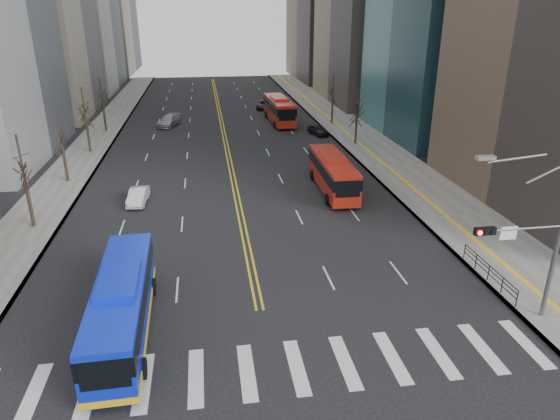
% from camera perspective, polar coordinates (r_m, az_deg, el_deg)
% --- Properties ---
extents(ground, '(220.00, 220.00, 0.00)m').
position_cam_1_polar(ground, '(24.64, -0.91, -17.75)').
color(ground, black).
extents(sidewalk_right, '(7.00, 130.00, 0.15)m').
position_cam_1_polar(sidewalk_right, '(68.65, 8.60, 8.58)').
color(sidewalk_right, gray).
rests_on(sidewalk_right, ground).
extents(sidewalk_left, '(5.00, 130.00, 0.15)m').
position_cam_1_polar(sidewalk_left, '(67.15, -20.62, 7.12)').
color(sidewalk_left, gray).
rests_on(sidewalk_left, ground).
extents(crosswalk, '(26.70, 4.00, 0.01)m').
position_cam_1_polar(crosswalk, '(24.64, -0.91, -17.74)').
color(crosswalk, silver).
rests_on(crosswalk, ground).
extents(centerline, '(0.55, 100.00, 0.01)m').
position_cam_1_polar(centerline, '(75.48, -6.68, 9.84)').
color(centerline, gold).
rests_on(centerline, ground).
extents(signal_mast, '(5.37, 0.37, 9.39)m').
position_cam_1_polar(signal_mast, '(28.54, 26.99, -3.00)').
color(signal_mast, slate).
rests_on(signal_mast, ground).
extents(pedestrian_railing, '(0.06, 6.06, 1.02)m').
position_cam_1_polar(pedestrian_railing, '(33.45, 22.76, -6.38)').
color(pedestrian_railing, black).
rests_on(pedestrian_railing, sidewalk_right).
extents(street_trees, '(35.20, 47.20, 7.60)m').
position_cam_1_polar(street_trees, '(54.63, -13.62, 9.93)').
color(street_trees, black).
rests_on(street_trees, ground).
extents(blue_bus, '(2.87, 11.56, 3.36)m').
position_cam_1_polar(blue_bus, '(27.15, -17.61, -10.18)').
color(blue_bus, '#0E28DA').
rests_on(blue_bus, ground).
extents(red_bus_near, '(2.86, 10.75, 3.41)m').
position_cam_1_polar(red_bus_near, '(46.12, 6.06, 4.41)').
color(red_bus_near, '#B32213').
rests_on(red_bus_near, ground).
extents(red_bus_far, '(3.33, 12.01, 3.76)m').
position_cam_1_polar(red_bus_far, '(75.06, -0.10, 11.54)').
color(red_bus_far, '#B32213').
rests_on(red_bus_far, ground).
extents(car_white, '(1.69, 4.10, 1.32)m').
position_cam_1_polar(car_white, '(44.99, -15.92, 1.54)').
color(car_white, silver).
rests_on(car_white, ground).
extents(car_dark_mid, '(2.61, 4.28, 1.36)m').
position_cam_1_polar(car_dark_mid, '(67.79, 4.38, 9.12)').
color(car_dark_mid, black).
rests_on(car_dark_mid, ground).
extents(car_silver, '(3.72, 5.59, 1.50)m').
position_cam_1_polar(car_silver, '(74.55, -12.61, 9.90)').
color(car_silver, '#A0A0A6').
rests_on(car_silver, ground).
extents(car_dark_far, '(3.62, 5.37, 1.37)m').
position_cam_1_polar(car_dark_far, '(86.00, -1.76, 11.93)').
color(car_dark_far, black).
rests_on(car_dark_far, ground).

